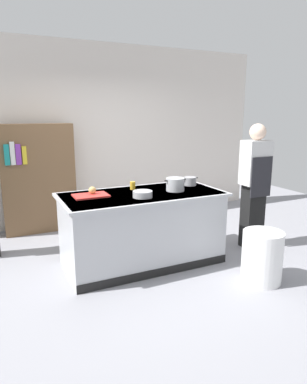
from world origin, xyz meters
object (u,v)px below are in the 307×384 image
Objects in this scene: person_chef at (255,183)px; sauce_pan at (190,181)px; stock_pot at (175,184)px; bookshelf at (39,179)px; trash_bin at (262,257)px; juice_cup at (133,186)px; onion at (92,190)px; mixing_bowl at (143,194)px.

sauce_pan is at bearing 74.46° from person_chef.
stock_pot reaches higher than sauce_pan.
stock_pot is 2.33m from bookshelf.
person_chef is 3.25m from bookshelf.
stock_pot is 1.33m from trash_bin.
juice_cup is 1.77m from trash_bin.
bookshelf is at bearing 137.00° from sauce_pan.
onion is at bearing -179.51° from sauce_pan.
mixing_bowl is 2.28× the size of juice_cup.
onion is 0.61m from mixing_bowl.
stock_pot reaches higher than onion.
stock_pot is 0.53m from mixing_bowl.
stock_pot is 2.94× the size of juice_cup.
bookshelf is at bearing 103.70° from onion.
stock_pot is at bearing 15.46° from mixing_bowl.
onion reaches higher than trash_bin.
trash_bin is 1.23m from person_chef.
sauce_pan is 0.40× the size of trash_bin.
person_chef reaches higher than juice_cup.
stock_pot is at bearing 90.29° from person_chef.
onion is 0.15× the size of trash_bin.
onion reaches higher than juice_cup.
stock_pot is 1.19m from person_chef.
sauce_pan is (1.36, 0.01, -0.01)m from onion.
bookshelf is (-0.90, 1.99, -0.09)m from mixing_bowl.
person_chef is (0.83, -0.33, -0.04)m from sauce_pan.
onion is 1.36m from sauce_pan.
stock_pot is at bearing -11.21° from onion.
mixing_bowl is at bearing -65.61° from bookshelf.
trash_bin is 0.34× the size of person_chef.
sauce_pan is 0.90m from person_chef.
mixing_bowl reaches higher than trash_bin.
onion is 1.70m from bookshelf.
person_chef reaches higher than stock_pot.
stock_pot is 1.26× the size of sauce_pan.
mixing_bowl is (0.50, -0.34, -0.03)m from onion.
stock_pot is (1.01, -0.20, 0.02)m from onion.
mixing_bowl is at bearing -34.24° from onion.
stock_pot is 0.41m from sauce_pan.
sauce_pan is at bearing -6.81° from juice_cup.
trash_bin is at bearing -79.44° from sauce_pan.
person_chef is at bearing -21.43° from sauce_pan.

